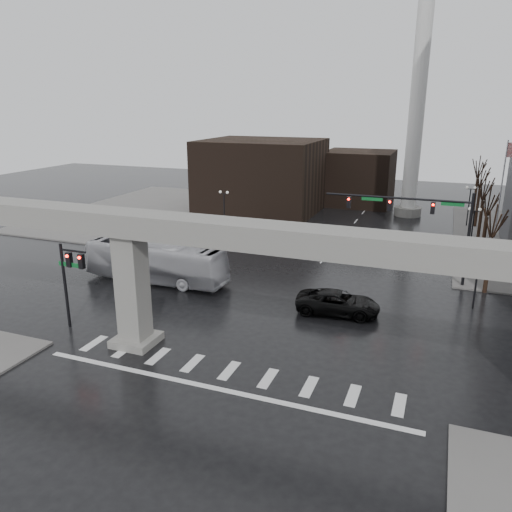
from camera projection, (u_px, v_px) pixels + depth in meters
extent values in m
plane|color=black|center=(236.00, 363.00, 29.89)|extent=(160.00, 160.00, 0.00)
cube|color=#615F5D|center=(168.00, 212.00, 70.90)|extent=(28.00, 36.00, 0.15)
cube|color=gray|center=(234.00, 234.00, 27.54)|extent=(48.00, 2.20, 1.40)
cube|color=gray|center=(133.00, 291.00, 31.22)|extent=(1.60, 1.60, 7.30)
cube|color=gray|center=(137.00, 340.00, 32.22)|extent=(2.60, 2.60, 0.50)
cube|color=black|center=(262.00, 176.00, 70.69)|extent=(16.00, 14.00, 10.00)
cube|color=black|center=(358.00, 178.00, 75.79)|extent=(10.00, 10.00, 8.00)
cylinder|color=silver|center=(417.00, 102.00, 64.46)|extent=(2.00, 2.00, 30.00)
cylinder|color=gray|center=(408.00, 211.00, 68.69)|extent=(3.60, 3.60, 1.20)
cylinder|color=black|center=(468.00, 241.00, 41.10)|extent=(0.24, 0.24, 8.00)
cylinder|color=black|center=(396.00, 198.00, 42.21)|extent=(12.00, 0.18, 0.18)
cube|color=black|center=(433.00, 208.00, 41.37)|extent=(0.35, 0.30, 1.00)
cube|color=black|center=(390.00, 205.00, 42.58)|extent=(0.35, 0.30, 1.00)
cube|color=black|center=(349.00, 202.00, 43.78)|extent=(0.35, 0.30, 1.00)
sphere|color=#FF0C05|center=(433.00, 205.00, 41.13)|extent=(0.20, 0.20, 0.20)
cube|color=#0E6228|center=(453.00, 204.00, 40.73)|extent=(1.80, 0.05, 0.35)
cube|color=#0E6228|center=(372.00, 199.00, 42.96)|extent=(1.80, 0.05, 0.35)
cylinder|color=black|center=(65.00, 286.00, 33.85)|extent=(0.20, 0.20, 6.00)
cylinder|color=black|center=(73.00, 251.00, 32.74)|extent=(2.00, 0.14, 0.14)
cube|color=black|center=(69.00, 260.00, 33.07)|extent=(0.35, 0.30, 1.00)
cube|color=black|center=(81.00, 261.00, 32.72)|extent=(0.35, 0.30, 1.00)
cube|color=#0E6228|center=(69.00, 265.00, 33.20)|extent=(1.60, 0.05, 0.30)
cylinder|color=silver|center=(498.00, 212.00, 42.61)|extent=(0.12, 0.12, 12.00)
cylinder|color=black|center=(477.00, 279.00, 37.05)|extent=(0.14, 0.14, 4.80)
cube|color=black|center=(481.00, 248.00, 36.35)|extent=(0.90, 0.06, 0.06)
sphere|color=silver|center=(475.00, 245.00, 36.45)|extent=(0.32, 0.32, 0.32)
sphere|color=silver|center=(488.00, 246.00, 36.14)|extent=(0.32, 0.32, 0.32)
cylinder|color=black|center=(472.00, 234.00, 49.53)|extent=(0.14, 0.14, 4.80)
cube|color=black|center=(475.00, 211.00, 48.84)|extent=(0.90, 0.06, 0.06)
sphere|color=silver|center=(470.00, 209.00, 48.94)|extent=(0.32, 0.32, 0.32)
sphere|color=silver|center=(480.00, 209.00, 48.63)|extent=(0.32, 0.32, 0.32)
cylinder|color=black|center=(468.00, 208.00, 62.02)|extent=(0.14, 0.14, 4.80)
cube|color=black|center=(471.00, 189.00, 61.33)|extent=(0.90, 0.06, 0.06)
sphere|color=silver|center=(467.00, 187.00, 61.43)|extent=(0.32, 0.32, 0.32)
sphere|color=silver|center=(475.00, 188.00, 61.12)|extent=(0.32, 0.32, 0.32)
cylinder|color=black|center=(162.00, 243.00, 46.31)|extent=(0.14, 0.14, 4.80)
cube|color=black|center=(160.00, 219.00, 45.61)|extent=(0.90, 0.06, 0.06)
sphere|color=silver|center=(156.00, 216.00, 45.71)|extent=(0.32, 0.32, 0.32)
sphere|color=silver|center=(164.00, 217.00, 45.40)|extent=(0.32, 0.32, 0.32)
cylinder|color=black|center=(224.00, 214.00, 58.79)|extent=(0.14, 0.14, 4.80)
cube|color=black|center=(224.00, 194.00, 58.10)|extent=(0.90, 0.06, 0.06)
sphere|color=silver|center=(220.00, 192.00, 58.20)|extent=(0.32, 0.32, 0.32)
sphere|color=silver|center=(227.00, 192.00, 57.89)|extent=(0.32, 0.32, 0.32)
cylinder|color=black|center=(265.00, 194.00, 71.28)|extent=(0.14, 0.14, 4.80)
cube|color=black|center=(265.00, 178.00, 70.59)|extent=(0.90, 0.06, 0.06)
sphere|color=silver|center=(262.00, 176.00, 70.69)|extent=(0.32, 0.32, 0.32)
sphere|color=silver|center=(268.00, 176.00, 70.38)|extent=(0.32, 0.32, 0.32)
cylinder|color=black|center=(488.00, 266.00, 40.31)|extent=(0.34, 0.34, 4.55)
cylinder|color=black|center=(495.00, 221.00, 39.21)|extent=(0.12, 1.52, 2.98)
cylinder|color=black|center=(501.00, 224.00, 39.33)|extent=(0.83, 1.14, 2.51)
cylinder|color=black|center=(483.00, 241.00, 47.43)|extent=(0.34, 0.34, 4.66)
cylinder|color=black|center=(489.00, 201.00, 46.30)|extent=(0.12, 1.55, 3.05)
cylinder|color=black|center=(494.00, 204.00, 46.42)|extent=(0.85, 1.16, 2.57)
cylinder|color=black|center=(480.00, 222.00, 54.55)|extent=(0.34, 0.34, 4.76)
cylinder|color=black|center=(485.00, 187.00, 53.40)|extent=(0.12, 1.59, 3.11)
cylinder|color=black|center=(489.00, 189.00, 53.52)|extent=(0.86, 1.18, 2.62)
cylinder|color=black|center=(477.00, 208.00, 61.67)|extent=(0.34, 0.34, 4.87)
cylinder|color=black|center=(482.00, 176.00, 60.49)|extent=(0.12, 1.62, 3.18)
cylinder|color=black|center=(486.00, 178.00, 60.62)|extent=(0.88, 1.20, 2.68)
cylinder|color=black|center=(475.00, 197.00, 68.79)|extent=(0.34, 0.34, 4.97)
cylinder|color=black|center=(479.00, 167.00, 67.59)|extent=(0.12, 1.65, 3.25)
cylinder|color=black|center=(483.00, 169.00, 67.72)|extent=(0.89, 1.23, 2.74)
imported|color=black|center=(338.00, 303.00, 36.65)|extent=(6.31, 3.31, 1.69)
imported|color=silver|center=(156.00, 261.00, 43.11)|extent=(12.95, 3.33, 3.59)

